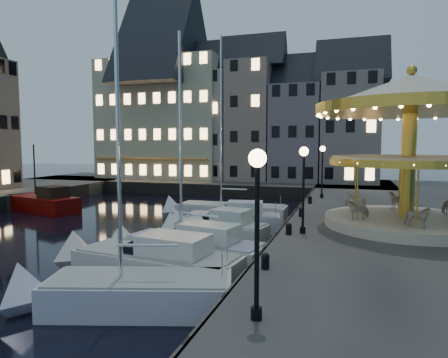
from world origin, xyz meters
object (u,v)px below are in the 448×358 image
(red_fishing_boat, at_px, (44,204))
(bollard_a, at_px, (265,260))
(bollard_b, at_px, (289,228))
(motorboat_f, at_px, (224,212))
(streetlamp_b, at_px, (304,177))
(carousel, at_px, (410,122))
(motorboat_e, at_px, (228,221))
(motorboat_c, at_px, (186,248))
(motorboat_a, at_px, (123,294))
(bollard_d, at_px, (310,200))
(motorboat_d, at_px, (215,230))
(motorboat_b, at_px, (149,263))
(streetlamp_a, at_px, (257,210))
(bollard_c, at_px, (301,212))
(streetlamp_c, at_px, (322,164))

(red_fishing_boat, bearing_deg, bollard_a, -32.22)
(bollard_b, xyz_separation_m, motorboat_f, (-6.21, 9.42, -1.07))
(streetlamp_b, xyz_separation_m, carousel, (4.97, 3.11, 2.73))
(motorboat_e, bearing_deg, motorboat_c, -89.08)
(streetlamp_b, distance_m, motorboat_a, 9.97)
(bollard_d, height_order, motorboat_d, motorboat_d)
(bollard_a, bearing_deg, red_fishing_boat, 147.78)
(bollard_d, distance_m, motorboat_d, 9.09)
(motorboat_b, bearing_deg, red_fishing_boat, 143.14)
(bollard_a, bearing_deg, bollard_d, 90.00)
(streetlamp_a, distance_m, carousel, 14.28)
(motorboat_a, bearing_deg, bollard_c, 69.98)
(streetlamp_a, xyz_separation_m, motorboat_d, (-5.24, 12.24, -3.38))
(bollard_d, bearing_deg, motorboat_f, -170.15)
(motorboat_a, relative_size, carousel, 1.28)
(bollard_c, xyz_separation_m, motorboat_a, (-4.49, -12.33, -1.06))
(bollard_d, bearing_deg, motorboat_c, -110.98)
(red_fishing_boat, bearing_deg, motorboat_d, -17.44)
(motorboat_c, xyz_separation_m, motorboat_f, (-1.58, 10.97, -0.15))
(bollard_b, height_order, motorboat_f, motorboat_f)
(streetlamp_c, xyz_separation_m, bollard_c, (-0.60, -9.00, -2.41))
(streetlamp_a, bearing_deg, red_fishing_boat, 141.54)
(streetlamp_a, distance_m, bollard_d, 20.15)
(streetlamp_b, distance_m, motorboat_e, 8.08)
(streetlamp_a, relative_size, streetlamp_c, 1.00)
(motorboat_f, height_order, red_fishing_boat, motorboat_f)
(bollard_c, bearing_deg, bollard_b, -90.00)
(motorboat_e, distance_m, motorboat_f, 4.15)
(motorboat_c, relative_size, red_fishing_boat, 1.45)
(streetlamp_c, relative_size, motorboat_b, 0.51)
(streetlamp_b, distance_m, bollard_b, 2.54)
(motorboat_b, relative_size, motorboat_f, 0.67)
(motorboat_c, bearing_deg, streetlamp_b, 21.45)
(motorboat_a, bearing_deg, bollard_d, 75.86)
(bollard_b, bearing_deg, streetlamp_a, -86.39)
(streetlamp_b, distance_m, bollard_a, 6.50)
(motorboat_c, height_order, carousel, motorboat_c)
(streetlamp_b, relative_size, bollard_c, 7.32)
(motorboat_f, bearing_deg, bollard_d, 9.85)
(motorboat_a, distance_m, red_fishing_boat, 22.89)
(motorboat_d, distance_m, carousel, 11.93)
(motorboat_a, distance_m, motorboat_e, 12.88)
(motorboat_e, bearing_deg, motorboat_f, 110.78)
(streetlamp_c, bearing_deg, bollard_c, -93.81)
(bollard_b, distance_m, carousel, 8.40)
(streetlamp_a, height_order, motorboat_f, motorboat_f)
(streetlamp_a, xyz_separation_m, motorboat_a, (-5.09, 2.17, -3.48))
(red_fishing_boat, bearing_deg, bollard_b, -20.51)
(motorboat_b, height_order, motorboat_f, motorboat_f)
(streetlamp_c, xyz_separation_m, motorboat_d, (-5.24, -11.26, -3.38))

